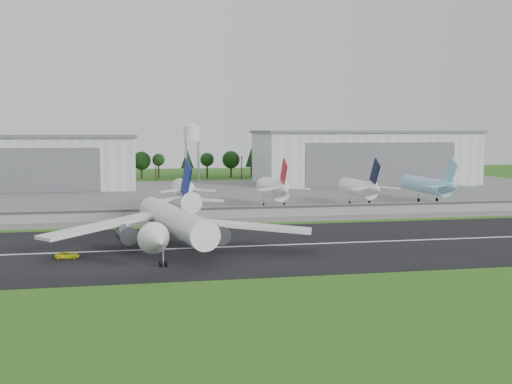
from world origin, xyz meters
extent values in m
plane|color=#226016|center=(0.00, 0.00, 0.00)|extent=(600.00, 600.00, 0.00)
cube|color=black|center=(0.00, 10.00, 0.05)|extent=(320.00, 60.00, 0.10)
cube|color=white|center=(0.00, 10.00, 0.11)|extent=(220.00, 1.00, 0.02)
cube|color=slate|center=(0.00, 120.00, 0.05)|extent=(320.00, 150.00, 0.10)
cube|color=gray|center=(0.00, 55.00, 1.75)|extent=(240.00, 0.50, 3.50)
cube|color=#38383A|center=(0.00, 54.70, 3.00)|extent=(240.00, 0.12, 0.70)
cube|color=silver|center=(-80.00, 165.00, 11.00)|extent=(95.00, 42.00, 22.00)
cube|color=#595B60|center=(-80.00, 165.00, 22.60)|extent=(97.00, 44.00, 1.20)
cube|color=#595B60|center=(-80.00, 143.85, 9.24)|extent=(66.50, 0.30, 18.04)
cube|color=silver|center=(75.00, 165.00, 12.00)|extent=(100.00, 45.00, 24.00)
cube|color=#595B60|center=(75.00, 165.00, 24.60)|extent=(102.00, 47.00, 1.20)
cube|color=#595B60|center=(75.00, 142.35, 10.08)|extent=(70.00, 0.30, 19.68)
cylinder|color=#99999E|center=(-8.00, 182.00, 10.00)|extent=(0.50, 0.50, 20.00)
cylinder|color=#99999E|center=(-2.00, 188.00, 10.00)|extent=(0.50, 0.50, 20.00)
cylinder|color=silver|center=(-5.00, 185.00, 23.50)|extent=(8.00, 8.00, 7.00)
cone|color=silver|center=(-5.00, 185.00, 28.20)|extent=(8.40, 8.40, 2.40)
cylinder|color=white|center=(-25.95, 10.00, 6.20)|extent=(13.91, 44.31, 5.80)
cone|color=white|center=(-30.61, -14.56, 6.20)|extent=(6.82, 6.98, 5.80)
cone|color=white|center=(-21.00, 36.03, 7.40)|extent=(7.09, 9.87, 5.51)
cube|color=navy|center=(-21.10, 35.54, 12.70)|extent=(2.27, 9.47, 11.13)
cube|color=white|center=(-11.58, 5.24, 5.40)|extent=(28.35, 13.55, 2.65)
cylinder|color=#333338|center=(-17.27, 4.79, 3.80)|extent=(4.76, 6.11, 3.80)
cube|color=white|center=(-16.18, 34.61, 7.80)|extent=(9.33, 4.31, 0.98)
cube|color=white|center=(-41.06, 10.83, 5.40)|extent=(25.26, 21.80, 2.65)
cylinder|color=#333338|center=(-35.93, 8.33, 3.80)|extent=(4.76, 6.11, 3.80)
cube|color=white|center=(-26.01, 36.48, 7.80)|extent=(9.43, 7.14, 0.98)
cube|color=#99999E|center=(-26.69, 6.07, 1.70)|extent=(15.42, 31.34, 3.20)
cylinder|color=black|center=(-29.81, 13.79, 0.85)|extent=(0.67, 1.55, 1.50)
imported|color=yellow|center=(-47.47, 3.70, 0.75)|extent=(4.81, 2.41, 1.31)
cylinder|color=silver|center=(-18.27, 80.00, 6.03)|extent=(6.06, 24.00, 6.06)
cone|color=silver|center=(-18.27, 64.50, 7.03)|extent=(5.76, 7.00, 5.76)
cube|color=#B80E25|center=(-18.27, 65.00, 11.83)|extent=(0.45, 8.59, 10.02)
cylinder|color=#99999E|center=(-21.77, 78.00, 1.50)|extent=(0.32, 0.32, 3.00)
cylinder|color=#99999E|center=(-14.77, 78.00, 1.50)|extent=(0.32, 0.32, 3.00)
cylinder|color=black|center=(-21.77, 78.00, 0.80)|extent=(0.40, 1.40, 1.40)
cylinder|color=white|center=(11.31, 80.00, 6.10)|extent=(6.20, 24.00, 6.20)
cone|color=white|center=(11.31, 64.50, 7.10)|extent=(5.89, 7.00, 5.89)
cube|color=#AB0D17|center=(11.31, 65.00, 11.90)|extent=(0.45, 8.59, 10.02)
cylinder|color=#99999E|center=(7.81, 78.00, 1.50)|extent=(0.32, 0.32, 3.00)
cylinder|color=#99999E|center=(14.81, 78.00, 1.50)|extent=(0.32, 0.32, 3.00)
cylinder|color=black|center=(7.81, 78.00, 0.80)|extent=(0.40, 1.40, 1.40)
cylinder|color=white|center=(40.95, 80.00, 5.78)|extent=(5.57, 24.00, 5.57)
cone|color=white|center=(40.95, 64.50, 6.78)|extent=(5.29, 7.00, 5.29)
cube|color=black|center=(40.95, 65.00, 11.58)|extent=(0.45, 8.59, 10.02)
cylinder|color=#99999E|center=(37.45, 78.00, 1.50)|extent=(0.32, 0.32, 3.00)
cylinder|color=#99999E|center=(44.45, 78.00, 1.50)|extent=(0.32, 0.32, 3.00)
cylinder|color=black|center=(37.45, 78.00, 0.80)|extent=(0.40, 1.40, 1.40)
cylinder|color=#87C9EA|center=(68.20, 85.00, 5.80)|extent=(5.59, 30.00, 5.59)
cone|color=#87C9EA|center=(68.20, 66.50, 6.80)|extent=(5.31, 7.00, 5.31)
cube|color=#6CC9DE|center=(68.20, 67.00, 11.60)|extent=(0.45, 8.59, 10.02)
cylinder|color=#99999E|center=(64.70, 83.00, 1.50)|extent=(0.32, 0.32, 3.00)
cylinder|color=#99999E|center=(71.70, 83.00, 1.50)|extent=(0.32, 0.32, 3.00)
cylinder|color=black|center=(64.70, 83.00, 0.80)|extent=(0.40, 1.40, 1.40)
camera|label=1|loc=(-35.23, -125.82, 25.35)|focal=45.00mm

